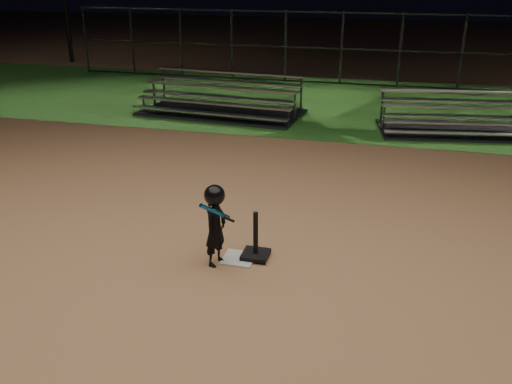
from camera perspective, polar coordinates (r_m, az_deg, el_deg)
name	(u,v)px	position (r m, az deg, el deg)	size (l,w,h in m)	color
ground	(239,259)	(7.93, -1.81, -7.04)	(80.00, 80.00, 0.00)	#A8744C
grass_strip	(328,103)	(17.18, 7.60, 9.23)	(60.00, 8.00, 0.01)	#29601F
home_plate	(239,258)	(7.93, -1.82, -6.97)	(0.45, 0.45, 0.02)	beige
batting_tee	(256,249)	(7.89, -0.04, -5.97)	(0.38, 0.38, 0.70)	black
child_batter	(215,223)	(7.55, -4.28, -3.26)	(0.46, 0.60, 1.20)	black
bleacher_left	(221,106)	(15.72, -3.69, 8.97)	(4.70, 2.60, 1.11)	#A7A6AB
bleacher_right	(458,125)	(14.79, 20.39, 6.59)	(4.12, 2.48, 0.95)	silver
backstop_fence	(341,49)	(19.89, 8.94, 14.62)	(20.08, 0.08, 2.50)	#38383D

